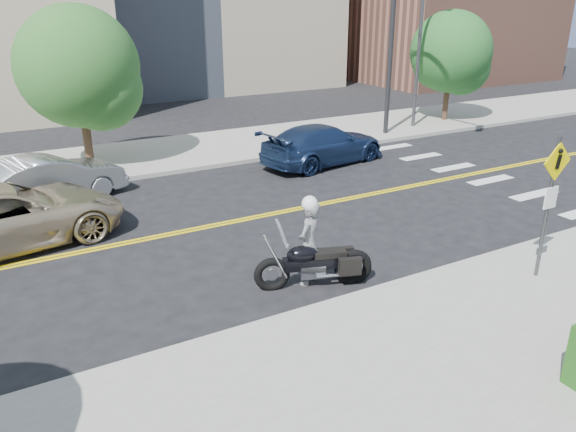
# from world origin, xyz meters

# --- Properties ---
(ground_plane) EXTENTS (120.00, 120.00, 0.00)m
(ground_plane) POSITION_xyz_m (0.00, 0.00, 0.00)
(ground_plane) COLOR black
(ground_plane) RESTS_ON ground
(sidewalk_near) EXTENTS (60.00, 5.00, 0.15)m
(sidewalk_near) POSITION_xyz_m (0.00, -7.50, 0.07)
(sidewalk_near) COLOR #9E9B91
(sidewalk_near) RESTS_ON ground_plane
(sidewalk_far) EXTENTS (60.00, 5.00, 0.15)m
(sidewalk_far) POSITION_xyz_m (0.00, 7.50, 0.07)
(sidewalk_far) COLOR #9E9B91
(sidewalk_far) RESTS_ON ground_plane
(lamp_post) EXTENTS (0.16, 0.16, 8.00)m
(lamp_post) POSITION_xyz_m (12.00, 6.50, 4.15)
(lamp_post) COLOR #4C4C51
(lamp_post) RESTS_ON sidewalk_far
(traffic_light) EXTENTS (0.28, 4.50, 7.00)m
(traffic_light) POSITION_xyz_m (10.00, 5.08, 4.67)
(traffic_light) COLOR black
(traffic_light) RESTS_ON sidewalk_far
(pedestrian_sign) EXTENTS (0.78, 0.08, 3.00)m
(pedestrian_sign) POSITION_xyz_m (4.20, -6.31, 1.96)
(pedestrian_sign) COLOR #4C4C51
(pedestrian_sign) RESTS_ON sidewalk_near
(motorcyclist) EXTENTS (0.80, 0.73, 1.95)m
(motorcyclist) POSITION_xyz_m (-0.02, -3.97, 0.97)
(motorcyclist) COLOR #B1B0B6
(motorcyclist) RESTS_ON ground
(motorcycle) EXTENTS (2.53, 1.46, 1.47)m
(motorcycle) POSITION_xyz_m (0.01, -4.13, 0.74)
(motorcycle) COLOR black
(motorcycle) RESTS_ON ground
(suv) EXTENTS (5.86, 3.45, 1.53)m
(suv) POSITION_xyz_m (-5.34, 1.23, 0.76)
(suv) COLOR tan
(suv) RESTS_ON ground
(parked_car_silver) EXTENTS (4.58, 2.73, 1.42)m
(parked_car_silver) POSITION_xyz_m (-4.01, 4.00, 0.71)
(parked_car_silver) COLOR #919598
(parked_car_silver) RESTS_ON ground
(parked_car_blue) EXTENTS (5.20, 2.82, 1.43)m
(parked_car_blue) POSITION_xyz_m (5.24, 3.65, 0.72)
(parked_car_blue) COLOR navy
(parked_car_blue) RESTS_ON ground
(tree_far_a) EXTENTS (4.05, 4.05, 5.53)m
(tree_far_a) POSITION_xyz_m (-2.27, 7.19, 3.50)
(tree_far_a) COLOR #382619
(tree_far_a) RESTS_ON ground
(tree_far_b) EXTENTS (3.76, 3.76, 5.20)m
(tree_far_b) POSITION_xyz_m (14.35, 6.92, 3.31)
(tree_far_b) COLOR #382619
(tree_far_b) RESTS_ON ground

